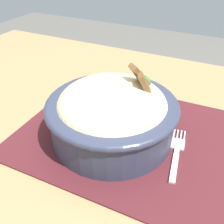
% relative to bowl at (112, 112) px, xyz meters
% --- Properties ---
extents(table, '(1.37, 0.76, 0.72)m').
position_rel_bowl_xyz_m(table, '(0.07, 0.02, -0.12)').
color(table, '#99754C').
rests_on(table, ground_plane).
extents(placemat, '(0.43, 0.31, 0.00)m').
position_rel_bowl_xyz_m(placemat, '(0.05, 0.02, -0.05)').
color(placemat, '#47191E').
rests_on(placemat, table).
extents(bowl, '(0.23, 0.23, 0.13)m').
position_rel_bowl_xyz_m(bowl, '(0.00, 0.00, 0.00)').
color(bowl, '#2D3347').
rests_on(bowl, placemat).
extents(fork, '(0.03, 0.12, 0.00)m').
position_rel_bowl_xyz_m(fork, '(0.11, 0.01, -0.05)').
color(fork, silver).
rests_on(fork, placemat).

